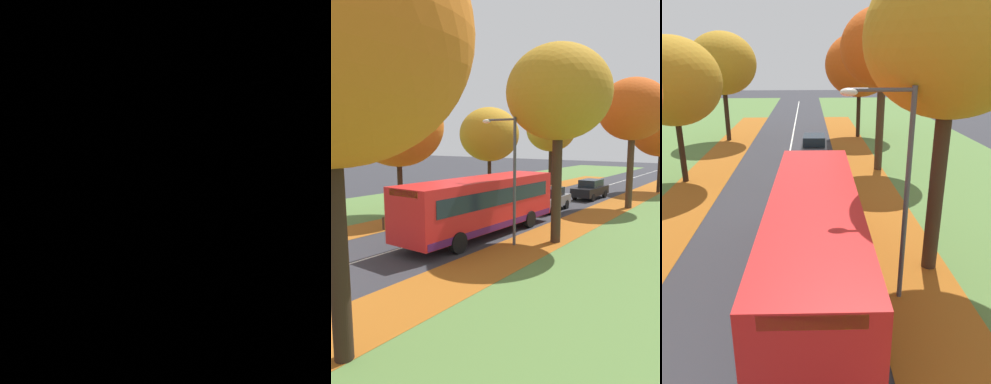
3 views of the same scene
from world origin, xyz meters
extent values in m
cube|color=#9E5619|center=(-4.60, 14.00, 0.01)|extent=(2.80, 60.00, 0.00)
cube|color=#517538|center=(9.20, 20.00, 0.00)|extent=(12.00, 90.00, 0.01)
cube|color=#9E5619|center=(4.60, 14.00, 0.01)|extent=(2.80, 60.00, 0.00)
cube|color=silver|center=(0.00, 20.00, 0.00)|extent=(0.12, 80.00, 0.01)
cylinder|color=#382619|center=(-5.52, 11.23, 1.85)|extent=(0.33, 0.33, 3.69)
ellipsoid|color=orange|center=(-5.52, 11.23, 5.84)|extent=(5.74, 5.74, 5.17)
cylinder|color=#382619|center=(5.37, 11.48, 2.65)|extent=(0.48, 0.48, 5.31)
ellipsoid|color=#B27F1E|center=(5.37, 11.48, 7.15)|extent=(4.91, 4.91, 4.42)
cylinder|color=#422D1E|center=(5.68, 22.91, 2.64)|extent=(0.47, 0.47, 5.28)
ellipsoid|color=#C64C14|center=(5.68, 22.91, 7.11)|extent=(4.89, 4.89, 4.40)
cylinder|color=black|center=(5.69, 32.92, 1.91)|extent=(0.34, 0.34, 3.81)
ellipsoid|color=#C64C14|center=(5.69, 32.92, 5.96)|extent=(5.73, 5.73, 5.16)
cylinder|color=#4C3823|center=(-3.52, 5.58, 0.34)|extent=(0.12, 0.12, 0.68)
cylinder|color=#4C3823|center=(-3.57, 8.26, 0.36)|extent=(0.12, 0.12, 0.72)
cylinder|color=#4C3823|center=(-3.51, 10.94, 0.31)|extent=(0.12, 0.12, 0.62)
cylinder|color=#47474C|center=(4.00, 9.87, 3.00)|extent=(0.14, 0.14, 6.00)
cylinder|color=#47474C|center=(3.20, 9.87, 5.90)|extent=(1.60, 0.10, 0.10)
ellipsoid|color=silver|center=(2.40, 9.87, 5.85)|extent=(0.44, 0.28, 0.20)
cube|color=red|center=(1.55, 10.59, 1.73)|extent=(2.73, 10.45, 2.50)
cube|color=#19232D|center=(1.44, 5.46, 2.08)|extent=(2.30, 0.15, 1.30)
cube|color=#19232D|center=(1.55, 10.59, 2.13)|extent=(2.74, 9.21, 0.80)
cube|color=#4C1951|center=(1.55, 10.59, 0.66)|extent=(2.74, 10.24, 0.32)
cube|color=yellow|center=(1.44, 5.44, 2.80)|extent=(1.75, 0.12, 0.28)
cylinder|color=black|center=(2.66, 7.35, 0.48)|extent=(0.32, 0.97, 0.96)
cylinder|color=black|center=(0.29, 7.40, 0.48)|extent=(0.32, 0.97, 0.96)
cylinder|color=black|center=(2.80, 13.43, 0.48)|extent=(0.32, 0.97, 0.96)
cylinder|color=black|center=(0.42, 13.48, 0.48)|extent=(0.32, 0.97, 0.96)
cube|color=slate|center=(1.34, 18.68, 0.67)|extent=(1.88, 4.27, 0.70)
cube|color=#19232D|center=(1.34, 18.83, 1.32)|extent=(1.53, 2.08, 0.60)
cylinder|color=black|center=(2.18, 17.42, 0.32)|extent=(0.25, 0.65, 0.64)
cylinder|color=black|center=(0.62, 17.35, 0.32)|extent=(0.25, 0.65, 0.64)
cylinder|color=black|center=(2.07, 20.02, 0.32)|extent=(0.25, 0.65, 0.64)
cylinder|color=black|center=(0.50, 19.95, 0.32)|extent=(0.25, 0.65, 0.64)
cube|color=black|center=(1.78, 25.49, 0.67)|extent=(1.84, 4.26, 0.70)
cube|color=#19232D|center=(1.78, 25.64, 1.32)|extent=(1.51, 2.06, 0.60)
cylinder|color=black|center=(2.51, 24.16, 0.32)|extent=(0.24, 0.65, 0.64)
cylinder|color=black|center=(0.95, 24.21, 0.32)|extent=(0.24, 0.65, 0.64)
cylinder|color=black|center=(2.60, 26.76, 0.32)|extent=(0.24, 0.65, 0.64)
cylinder|color=black|center=(1.04, 26.81, 0.32)|extent=(0.24, 0.65, 0.64)
camera|label=1|loc=(-6.81, 1.82, 6.57)|focal=28.00mm
camera|label=2|loc=(13.19, -4.80, 4.99)|focal=35.00mm
camera|label=3|loc=(1.43, 0.68, 6.67)|focal=35.00mm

